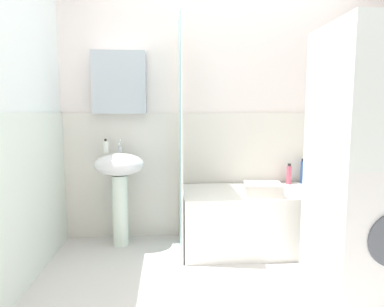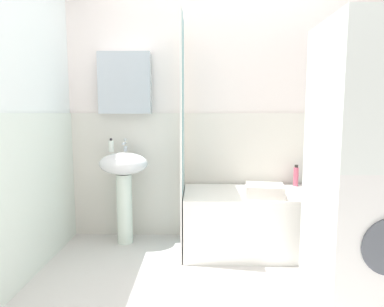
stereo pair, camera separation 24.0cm
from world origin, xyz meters
TOP-DOWN VIEW (x-y plane):
  - wall_back_tiled at (-0.06, 1.26)m, footprint 3.60×0.18m
  - wall_left_tiled at (-1.57, 0.34)m, footprint 0.07×1.81m
  - sink at (-1.00, 1.03)m, footprint 0.44×0.34m
  - faucet at (-1.00, 1.11)m, footprint 0.03×0.12m
  - soap_dispenser at (-1.12, 1.09)m, footprint 0.05×0.05m
  - bathtub at (0.31, 0.89)m, footprint 1.50×0.66m
  - shower_curtain at (-0.46, 0.89)m, footprint 0.01×0.66m
  - body_wash_bottle at (0.96, 1.13)m, footprint 0.07×0.07m
  - shampoo_bottle at (0.86, 1.17)m, footprint 0.06×0.06m
  - lotion_bottle at (0.74, 1.16)m, footprint 0.05×0.05m
  - conditioner_bottle at (0.59, 1.13)m, footprint 0.05×0.05m
  - towel_folded at (0.22, 0.72)m, footprint 0.34×0.29m
  - washer_dryer_stack at (0.72, 0.10)m, footprint 0.59×0.62m

SIDE VIEW (x-z plane):
  - bathtub at x=0.31m, z-range 0.00..0.52m
  - towel_folded at x=0.22m, z-range 0.52..0.62m
  - shampoo_bottle at x=0.86m, z-range 0.51..0.67m
  - conditioner_bottle at x=0.59m, z-range 0.51..0.71m
  - sink at x=-1.00m, z-range 0.20..1.04m
  - body_wash_bottle at x=0.96m, z-range 0.51..0.73m
  - lotion_bottle at x=0.74m, z-range 0.51..0.75m
  - washer_dryer_stack at x=0.72m, z-range 0.00..1.74m
  - soap_dispenser at x=-1.12m, z-range 0.84..0.96m
  - faucet at x=-1.00m, z-range 0.84..0.97m
  - shower_curtain at x=-0.46m, z-range 0.00..2.00m
  - wall_left_tiled at x=-1.57m, z-range -0.08..2.32m
  - wall_back_tiled at x=-0.06m, z-range -0.06..2.34m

